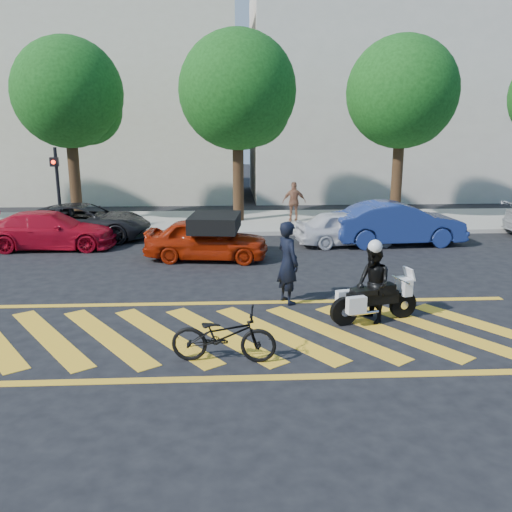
{
  "coord_description": "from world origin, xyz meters",
  "views": [
    {
      "loc": [
        -0.43,
        -9.95,
        4.03
      ],
      "look_at": [
        0.2,
        2.14,
        1.05
      ],
      "focal_mm": 38.0,
      "sensor_mm": 36.0,
      "label": 1
    }
  ],
  "objects_px": {
    "parked_left": "(50,230)",
    "parked_mid_left": "(84,222)",
    "officer_bike": "(288,263)",
    "red_convertible": "(207,239)",
    "officer_moto": "(373,284)",
    "bicycle": "(224,335)",
    "parked_mid_right": "(347,228)",
    "police_motorcycle": "(373,300)",
    "parked_right": "(398,223)"
  },
  "relations": [
    {
      "from": "officer_bike",
      "to": "parked_mid_left",
      "type": "bearing_deg",
      "value": 16.33
    },
    {
      "from": "bicycle",
      "to": "parked_left",
      "type": "xyz_separation_m",
      "value": [
        -5.73,
        9.02,
        0.14
      ]
    },
    {
      "from": "officer_bike",
      "to": "parked_right",
      "type": "xyz_separation_m",
      "value": [
        4.39,
        5.92,
        -0.23
      ]
    },
    {
      "from": "officer_moto",
      "to": "parked_mid_right",
      "type": "bearing_deg",
      "value": 156.1
    },
    {
      "from": "officer_bike",
      "to": "officer_moto",
      "type": "distance_m",
      "value": 2.09
    },
    {
      "from": "parked_left",
      "to": "parked_mid_right",
      "type": "xyz_separation_m",
      "value": [
        9.84,
        0.0,
        -0.02
      ]
    },
    {
      "from": "parked_left",
      "to": "officer_bike",
      "type": "bearing_deg",
      "value": -129.91
    },
    {
      "from": "police_motorcycle",
      "to": "officer_moto",
      "type": "relative_size",
      "value": 1.2
    },
    {
      "from": "parked_left",
      "to": "parked_mid_right",
      "type": "distance_m",
      "value": 9.84
    },
    {
      "from": "police_motorcycle",
      "to": "red_convertible",
      "type": "bearing_deg",
      "value": 107.89
    },
    {
      "from": "officer_bike",
      "to": "parked_left",
      "type": "xyz_separation_m",
      "value": [
        -7.17,
        5.92,
        -0.34
      ]
    },
    {
      "from": "police_motorcycle",
      "to": "parked_right",
      "type": "height_order",
      "value": "parked_right"
    },
    {
      "from": "officer_moto",
      "to": "parked_mid_left",
      "type": "xyz_separation_m",
      "value": [
        -8.04,
        8.59,
        -0.16
      ]
    },
    {
      "from": "bicycle",
      "to": "parked_mid_right",
      "type": "xyz_separation_m",
      "value": [
        4.11,
        9.02,
        0.12
      ]
    },
    {
      "from": "bicycle",
      "to": "parked_mid_right",
      "type": "height_order",
      "value": "parked_mid_right"
    },
    {
      "from": "officer_moto",
      "to": "parked_right",
      "type": "relative_size",
      "value": 0.37
    },
    {
      "from": "officer_moto",
      "to": "red_convertible",
      "type": "bearing_deg",
      "value": -162.18
    },
    {
      "from": "officer_bike",
      "to": "bicycle",
      "type": "xyz_separation_m",
      "value": [
        -1.44,
        -3.1,
        -0.47
      ]
    },
    {
      "from": "officer_bike",
      "to": "red_convertible",
      "type": "relative_size",
      "value": 0.52
    },
    {
      "from": "officer_bike",
      "to": "parked_left",
      "type": "distance_m",
      "value": 9.31
    },
    {
      "from": "officer_bike",
      "to": "police_motorcycle",
      "type": "xyz_separation_m",
      "value": [
        1.64,
        -1.31,
        -0.48
      ]
    },
    {
      "from": "officer_bike",
      "to": "red_convertible",
      "type": "xyz_separation_m",
      "value": [
        -1.99,
        4.17,
        -0.32
      ]
    },
    {
      "from": "officer_moto",
      "to": "parked_right",
      "type": "height_order",
      "value": "officer_moto"
    },
    {
      "from": "red_convertible",
      "to": "parked_mid_right",
      "type": "distance_m",
      "value": 4.99
    },
    {
      "from": "parked_right",
      "to": "parked_mid_left",
      "type": "bearing_deg",
      "value": 79.08
    },
    {
      "from": "parked_mid_left",
      "to": "parked_right",
      "type": "bearing_deg",
      "value": -95.71
    },
    {
      "from": "bicycle",
      "to": "officer_moto",
      "type": "xyz_separation_m",
      "value": [
        3.07,
        1.79,
        0.33
      ]
    },
    {
      "from": "officer_moto",
      "to": "red_convertible",
      "type": "relative_size",
      "value": 0.44
    },
    {
      "from": "parked_mid_left",
      "to": "parked_mid_right",
      "type": "bearing_deg",
      "value": -97.04
    },
    {
      "from": "parked_left",
      "to": "parked_mid_left",
      "type": "relative_size",
      "value": 0.92
    },
    {
      "from": "officer_bike",
      "to": "parked_right",
      "type": "bearing_deg",
      "value": -61.56
    },
    {
      "from": "police_motorcycle",
      "to": "red_convertible",
      "type": "height_order",
      "value": "red_convertible"
    },
    {
      "from": "officer_bike",
      "to": "parked_mid_right",
      "type": "bearing_deg",
      "value": -49.31
    },
    {
      "from": "officer_moto",
      "to": "parked_mid_left",
      "type": "distance_m",
      "value": 11.76
    },
    {
      "from": "bicycle",
      "to": "officer_bike",
      "type": "bearing_deg",
      "value": -18.93
    },
    {
      "from": "bicycle",
      "to": "parked_left",
      "type": "height_order",
      "value": "parked_left"
    },
    {
      "from": "red_convertible",
      "to": "parked_right",
      "type": "distance_m",
      "value": 6.62
    },
    {
      "from": "officer_moto",
      "to": "parked_right",
      "type": "distance_m",
      "value": 7.74
    },
    {
      "from": "parked_mid_right",
      "to": "parked_mid_left",
      "type": "bearing_deg",
      "value": 74.17
    },
    {
      "from": "red_convertible",
      "to": "parked_mid_right",
      "type": "relative_size",
      "value": 1.06
    },
    {
      "from": "parked_right",
      "to": "parked_left",
      "type": "bearing_deg",
      "value": 86.26
    },
    {
      "from": "parked_mid_right",
      "to": "parked_right",
      "type": "bearing_deg",
      "value": -97.31
    },
    {
      "from": "parked_left",
      "to": "parked_mid_left",
      "type": "height_order",
      "value": "parked_mid_left"
    },
    {
      "from": "bicycle",
      "to": "red_convertible",
      "type": "bearing_deg",
      "value": 10.37
    },
    {
      "from": "red_convertible",
      "to": "parked_left",
      "type": "xyz_separation_m",
      "value": [
        -5.18,
        1.75,
        -0.02
      ]
    },
    {
      "from": "officer_bike",
      "to": "parked_mid_left",
      "type": "height_order",
      "value": "officer_bike"
    },
    {
      "from": "officer_moto",
      "to": "officer_bike",
      "type": "bearing_deg",
      "value": -144.42
    },
    {
      "from": "bicycle",
      "to": "parked_mid_left",
      "type": "xyz_separation_m",
      "value": [
        -4.97,
        10.38,
        0.16
      ]
    },
    {
      "from": "parked_mid_right",
      "to": "officer_bike",
      "type": "bearing_deg",
      "value": 148.41
    },
    {
      "from": "bicycle",
      "to": "parked_mid_right",
      "type": "distance_m",
      "value": 9.92
    }
  ]
}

